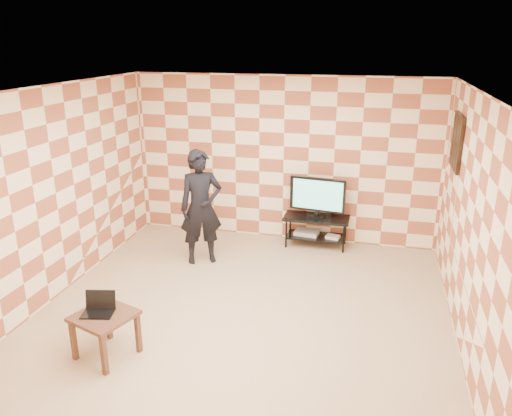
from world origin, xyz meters
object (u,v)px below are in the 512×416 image
object	(u,v)px
tv_stand	(316,225)
side_table	(105,322)
person	(201,207)
tv	(317,196)

from	to	relation	value
tv_stand	side_table	bearing A→B (deg)	-116.97
tv_stand	side_table	world-z (taller)	same
tv_stand	side_table	size ratio (longest dim) A/B	1.46
side_table	tv_stand	bearing A→B (deg)	63.03
tv_stand	person	size ratio (longest dim) A/B	0.61
tv	person	distance (m)	1.88
person	tv_stand	bearing A→B (deg)	3.86
tv	tv_stand	bearing A→B (deg)	97.31
tv	person	xyz separation A→B (m)	(-1.60, -0.99, 0.00)
tv_stand	tv	world-z (taller)	tv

